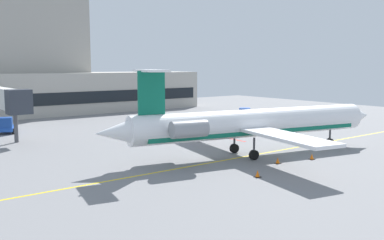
% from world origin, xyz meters
% --- Properties ---
extents(ground, '(120.00, 120.00, 0.11)m').
position_xyz_m(ground, '(0.00, -0.00, -0.05)').
color(ground, slate).
extents(terminal_building, '(55.25, 12.04, 20.62)m').
position_xyz_m(terminal_building, '(0.71, 46.27, 6.87)').
color(terminal_building, '#ADA89E').
rests_on(terminal_building, ground).
extents(regional_jet, '(29.94, 21.95, 8.18)m').
position_xyz_m(regional_jet, '(3.77, -1.13, 3.08)').
color(regional_jet, white).
rests_on(regional_jet, ground).
extents(baggage_tug, '(2.91, 4.07, 1.79)m').
position_xyz_m(baggage_tug, '(1.48, 15.12, 0.84)').
color(baggage_tug, '#1E4CB2').
rests_on(baggage_tug, ground).
extents(pushback_tractor, '(2.96, 4.09, 2.09)m').
position_xyz_m(pushback_tractor, '(-11.24, 26.97, 0.96)').
color(pushback_tractor, '#1E4CB2').
rests_on(pushback_tractor, ground).
extents(belt_loader, '(4.04, 4.19, 2.13)m').
position_xyz_m(belt_loader, '(20.00, 17.30, 0.97)').
color(belt_loader, '#1E4CB2').
rests_on(belt_loader, ground).
extents(safety_cone_alpha, '(0.47, 0.47, 0.55)m').
position_xyz_m(safety_cone_alpha, '(6.98, -5.77, 0.25)').
color(safety_cone_alpha, orange).
rests_on(safety_cone_alpha, ground).
extents(safety_cone_bravo, '(0.47, 0.47, 0.55)m').
position_xyz_m(safety_cone_bravo, '(-1.46, -7.12, 0.25)').
color(safety_cone_bravo, orange).
rests_on(safety_cone_bravo, ground).
extents(safety_cone_charlie, '(0.47, 0.47, 0.55)m').
position_xyz_m(safety_cone_charlie, '(3.26, -4.98, 0.25)').
color(safety_cone_charlie, orange).
rests_on(safety_cone_charlie, ground).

